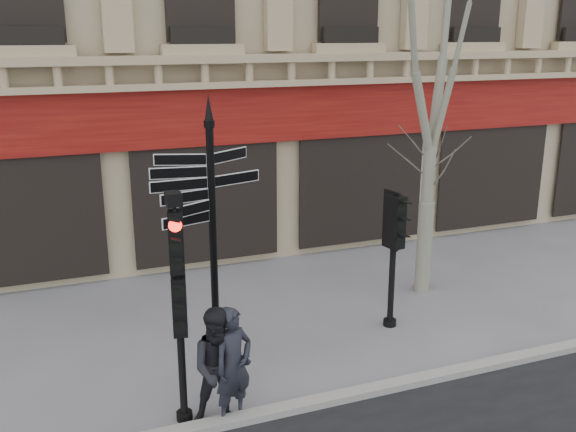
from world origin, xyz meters
name	(u,v)px	position (x,y,z in m)	size (l,w,h in m)	color
ground	(282,363)	(0.00, 0.00, 0.00)	(80.00, 80.00, 0.00)	slate
kerb	(314,403)	(0.00, -1.40, 0.06)	(80.00, 0.25, 0.12)	gray
fingerpost	(211,189)	(-1.00, 0.47, 3.03)	(2.08, 2.08, 4.51)	black
traffic_signal_main	(178,282)	(-1.89, -1.03, 2.15)	(0.42, 0.34, 3.40)	black
traffic_signal_secondary	(394,236)	(2.45, 0.62, 1.79)	(0.47, 0.37, 2.57)	black
plane_tree	(437,33)	(3.97, 1.89, 5.39)	(2.89, 2.89, 7.68)	gray
pedestrian_a	(233,366)	(-1.21, -1.30, 0.88)	(0.64, 0.42, 1.75)	black
pedestrian_b	(221,367)	(-1.40, -1.30, 0.89)	(0.86, 0.67, 1.77)	black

